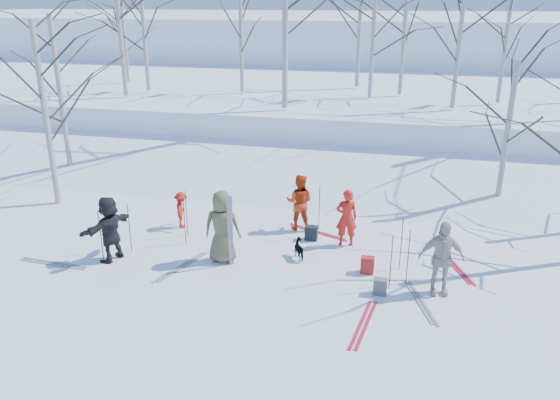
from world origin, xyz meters
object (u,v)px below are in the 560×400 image
(skier_olive_center, at_px, (222,227))
(skier_red_north, at_px, (347,218))
(skier_grey_west, at_px, (110,229))
(backpack_grey, at_px, (380,287))
(skier_red_seated, at_px, (181,210))
(backpack_dark, at_px, (311,233))
(dog, at_px, (301,249))
(skier_cream_east, at_px, (441,258))
(backpack_red, at_px, (367,265))
(skier_redor_behind, at_px, (299,202))

(skier_olive_center, distance_m, skier_red_north, 3.36)
(skier_grey_west, bearing_deg, backpack_grey, 105.77)
(skier_red_seated, distance_m, backpack_dark, 3.84)
(dog, bearing_deg, skier_olive_center, -15.96)
(skier_cream_east, relative_size, backpack_dark, 4.37)
(skier_red_north, distance_m, backpack_dark, 1.14)
(backpack_dark, bearing_deg, skier_red_north, -6.61)
(skier_grey_west, xyz_separation_m, backpack_grey, (6.78, -0.17, -0.66))
(skier_cream_east, bearing_deg, dog, 153.91)
(skier_grey_west, height_order, backpack_red, skier_grey_west)
(skier_olive_center, bearing_deg, skier_cream_east, 168.17)
(backpack_red, bearing_deg, backpack_dark, 136.47)
(skier_olive_center, bearing_deg, skier_redor_behind, -128.12)
(backpack_grey, bearing_deg, skier_redor_behind, 128.02)
(skier_grey_west, height_order, backpack_grey, skier_grey_west)
(skier_red_north, xyz_separation_m, skier_red_seated, (-4.79, 0.10, -0.26))
(skier_grey_west, relative_size, backpack_red, 4.07)
(skier_olive_center, bearing_deg, skier_red_north, -157.53)
(backpack_red, bearing_deg, skier_cream_east, -19.85)
(backpack_red, relative_size, backpack_dark, 1.05)
(skier_olive_center, height_order, skier_cream_east, skier_olive_center)
(backpack_red, height_order, backpack_grey, backpack_red)
(dog, height_order, backpack_red, dog)
(backpack_grey, bearing_deg, skier_olive_center, 169.00)
(skier_olive_center, relative_size, backpack_red, 4.45)
(skier_red_north, xyz_separation_m, dog, (-1.02, -1.09, -0.54))
(skier_olive_center, distance_m, skier_red_seated, 2.62)
(skier_grey_west, distance_m, backpack_grey, 6.81)
(skier_redor_behind, xyz_separation_m, skier_cream_east, (3.81, -2.87, 0.05))
(skier_redor_behind, relative_size, backpack_grey, 4.32)
(skier_redor_behind, bearing_deg, skier_cream_east, 143.10)
(skier_redor_behind, bearing_deg, backpack_dark, 125.57)
(skier_red_seated, relative_size, skier_grey_west, 0.63)
(skier_cream_east, distance_m, skier_grey_west, 8.06)
(backpack_grey, bearing_deg, skier_red_north, 113.89)
(skier_red_seated, distance_m, skier_grey_west, 2.56)
(dog, distance_m, backpack_red, 1.79)
(skier_grey_west, bearing_deg, skier_cream_east, 108.66)
(skier_redor_behind, distance_m, dog, 2.01)
(skier_olive_center, height_order, dog, skier_olive_center)
(skier_redor_behind, height_order, skier_red_seated, skier_redor_behind)
(skier_redor_behind, relative_size, dog, 2.77)
(skier_red_seated, distance_m, dog, 3.96)
(skier_olive_center, bearing_deg, backpack_dark, -144.88)
(skier_olive_center, bearing_deg, dog, -170.08)
(skier_red_north, height_order, backpack_grey, skier_red_north)
(skier_grey_west, bearing_deg, dog, 121.60)
(skier_olive_center, height_order, backpack_grey, skier_olive_center)
(skier_grey_west, bearing_deg, skier_olive_center, 119.52)
(skier_olive_center, bearing_deg, skier_grey_west, 4.84)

